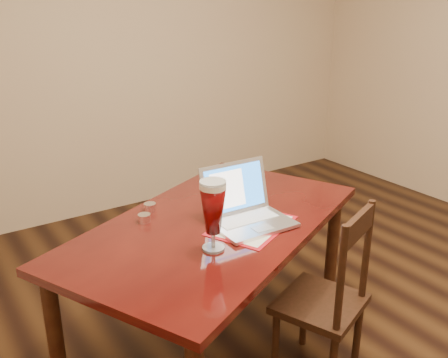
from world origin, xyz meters
TOP-DOWN VIEW (x-y plane):
  - dining_table at (-0.54, 0.46)m, footprint 1.77×1.44m
  - dining_chair at (-0.21, 0.03)m, footprint 0.48×0.47m

SIDE VIEW (x-z plane):
  - dining_chair at x=-0.21m, z-range -0.03..0.86m
  - dining_table at x=-0.54m, z-range 0.14..1.17m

